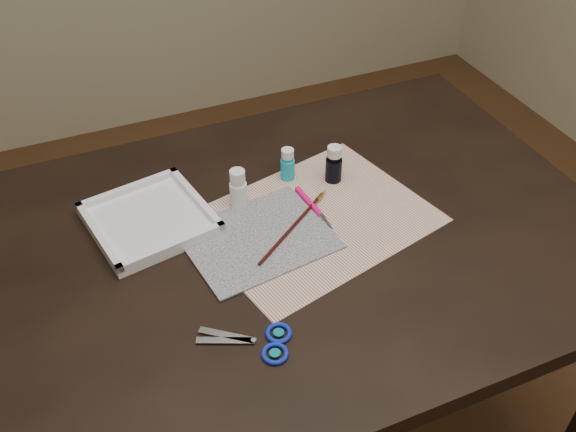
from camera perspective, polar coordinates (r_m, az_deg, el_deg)
name	(u,v)px	position (r m, az deg, el deg)	size (l,w,h in m)	color
table	(288,351)	(1.56, 0.00, -11.94)	(1.30, 0.90, 0.75)	black
paper	(314,220)	(1.32, 2.30, -0.31)	(0.46, 0.35, 0.00)	silver
canvas	(258,238)	(1.27, -2.70, -2.00)	(0.28, 0.22, 0.00)	black
paint_bottle_white	(238,188)	(1.33, -4.45, 2.47)	(0.04, 0.04, 0.09)	white
paint_bottle_cyan	(288,164)	(1.40, -0.04, 4.63)	(0.03, 0.03, 0.08)	#18B1C6
paint_bottle_navy	(334,164)	(1.40, 4.10, 4.63)	(0.04, 0.04, 0.09)	black
paintbrush	(295,224)	(1.29, 0.65, -0.70)	(0.27, 0.01, 0.01)	#320908
craft_knife	(315,208)	(1.33, 2.39, 0.69)	(0.15, 0.01, 0.01)	#FF0C75
scissors	(244,343)	(1.09, -3.95, -11.17)	(0.18, 0.09, 0.01)	silver
palette_tray	(149,219)	(1.33, -12.22, -0.22)	(0.23, 0.23, 0.03)	white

